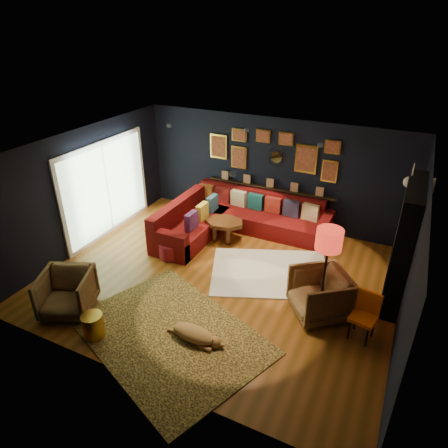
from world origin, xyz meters
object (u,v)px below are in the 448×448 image
at_px(armchair_left, 66,291).
at_px(floor_lamp, 329,243).
at_px(sectional, 231,220).
at_px(gold_stool, 93,326).
at_px(pouf, 170,250).
at_px(armchair_right, 320,292).
at_px(dog, 193,332).
at_px(coffee_table, 224,224).
at_px(orange_chair, 366,312).

distance_m(armchair_left, floor_lamp, 4.51).
xyz_separation_m(sectional, gold_stool, (-0.51, -4.16, -0.11)).
height_order(pouf, armchair_right, armchair_right).
bearing_deg(dog, floor_lamp, 48.25).
relative_size(armchair_right, gold_stool, 2.11).
xyz_separation_m(sectional, pouf, (-0.69, -1.61, -0.13)).
xyz_separation_m(sectional, dog, (0.98, -3.53, -0.14)).
relative_size(pouf, dog, 0.47).
height_order(coffee_table, gold_stool, coffee_table).
xyz_separation_m(sectional, coffee_table, (0.01, -0.42, 0.07)).
distance_m(orange_chair, floor_lamp, 1.22).
bearing_deg(floor_lamp, orange_chair, -26.37).
height_order(pouf, gold_stool, gold_stool).
height_order(sectional, gold_stool, sectional).
distance_m(sectional, orange_chair, 4.06).
xyz_separation_m(sectional, armchair_right, (2.60, -2.02, 0.13)).
relative_size(pouf, gold_stool, 1.13).
relative_size(sectional, coffee_table, 3.44).
distance_m(armchair_right, floor_lamp, 0.90).
bearing_deg(orange_chair, dog, -140.05).
height_order(orange_chair, dog, orange_chair).
bearing_deg(dog, sectional, 107.83).
bearing_deg(dog, armchair_right, 45.30).
xyz_separation_m(pouf, floor_lamp, (3.29, -0.25, 1.14)).
xyz_separation_m(sectional, floor_lamp, (2.60, -1.86, 1.01)).
height_order(pouf, orange_chair, orange_chair).
relative_size(gold_stool, dog, 0.42).
xyz_separation_m(armchair_right, floor_lamp, (0.00, 0.17, 0.88)).
distance_m(coffee_table, dog, 3.27).
bearing_deg(pouf, orange_chair, -8.87).
height_order(floor_lamp, dog, floor_lamp).
xyz_separation_m(pouf, dog, (1.67, -1.93, -0.01)).
relative_size(coffee_table, dog, 0.97).
relative_size(coffee_table, armchair_left, 1.16).
bearing_deg(sectional, armchair_left, -109.08).
distance_m(pouf, armchair_right, 3.32).
distance_m(gold_stool, dog, 1.61).
xyz_separation_m(gold_stool, orange_chair, (3.89, 1.92, 0.26)).
relative_size(sectional, floor_lamp, 2.15).
bearing_deg(pouf, gold_stool, -86.03).
distance_m(sectional, pouf, 1.75).
height_order(armchair_left, orange_chair, armchair_left).
xyz_separation_m(pouf, armchair_left, (-0.65, -2.25, 0.24)).
bearing_deg(gold_stool, pouf, 93.97).
bearing_deg(sectional, dog, -74.50).
height_order(sectional, armchair_right, armchair_right).
relative_size(armchair_right, floor_lamp, 0.57).
bearing_deg(gold_stool, armchair_left, 160.05).
height_order(coffee_table, orange_chair, orange_chair).
distance_m(armchair_right, orange_chair, 0.81).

